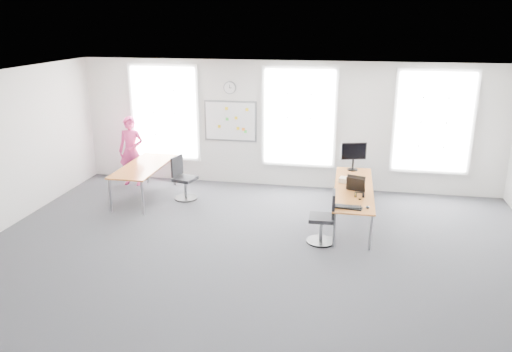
% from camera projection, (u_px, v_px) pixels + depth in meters
% --- Properties ---
extents(floor, '(10.00, 10.00, 0.00)m').
position_uv_depth(floor, '(254.00, 259.00, 8.48)').
color(floor, '#28282D').
rests_on(floor, ground).
extents(ceiling, '(10.00, 10.00, 0.00)m').
position_uv_depth(ceiling, '(254.00, 81.00, 7.57)').
color(ceiling, white).
rests_on(ceiling, ground).
extents(wall_back, '(10.00, 0.00, 10.00)m').
position_uv_depth(wall_back, '(286.00, 125.00, 11.77)').
color(wall_back, silver).
rests_on(wall_back, ground).
extents(wall_front, '(10.00, 0.00, 10.00)m').
position_uv_depth(wall_front, '(167.00, 313.00, 4.28)').
color(wall_front, silver).
rests_on(wall_front, ground).
extents(window_left, '(1.60, 0.06, 2.20)m').
position_uv_depth(window_left, '(165.00, 113.00, 12.21)').
color(window_left, white).
rests_on(window_left, wall_back).
extents(window_mid, '(1.60, 0.06, 2.20)m').
position_uv_depth(window_mid, '(299.00, 117.00, 11.63)').
color(window_mid, white).
rests_on(window_mid, wall_back).
extents(window_right, '(1.60, 0.06, 2.20)m').
position_uv_depth(window_right, '(433.00, 122.00, 11.10)').
color(window_right, white).
rests_on(window_right, wall_back).
extents(desk_right, '(0.75, 2.83, 0.69)m').
position_uv_depth(desk_right, '(354.00, 190.00, 9.95)').
color(desk_right, '#B6622F').
rests_on(desk_right, ground).
extents(desk_left, '(0.84, 2.09, 0.76)m').
position_uv_depth(desk_left, '(144.00, 168.00, 11.19)').
color(desk_left, '#B6622F').
rests_on(desk_left, ground).
extents(chair_right, '(0.52, 0.52, 0.98)m').
position_uv_depth(chair_right, '(325.00, 220.00, 8.99)').
color(chair_right, black).
rests_on(chair_right, ground).
extents(chair_left, '(0.54, 0.54, 0.98)m').
position_uv_depth(chair_left, '(183.00, 180.00, 11.21)').
color(chair_left, black).
rests_on(chair_left, ground).
extents(person, '(0.63, 0.43, 1.69)m').
position_uv_depth(person, '(131.00, 151.00, 12.05)').
color(person, '#CC3273').
rests_on(person, ground).
extents(whiteboard, '(1.20, 0.03, 0.90)m').
position_uv_depth(whiteboard, '(230.00, 121.00, 11.97)').
color(whiteboard, white).
rests_on(whiteboard, wall_back).
extents(wall_clock, '(0.30, 0.04, 0.30)m').
position_uv_depth(wall_clock, '(230.00, 88.00, 11.72)').
color(wall_clock, gray).
rests_on(wall_clock, wall_back).
extents(keyboard, '(0.52, 0.26, 0.02)m').
position_uv_depth(keyboard, '(348.00, 207.00, 8.87)').
color(keyboard, black).
rests_on(keyboard, desk_right).
extents(mouse, '(0.08, 0.12, 0.04)m').
position_uv_depth(mouse, '(368.00, 207.00, 8.84)').
color(mouse, black).
rests_on(mouse, desk_right).
extents(lens_cap, '(0.06, 0.06, 0.01)m').
position_uv_depth(lens_cap, '(360.00, 199.00, 9.29)').
color(lens_cap, black).
rests_on(lens_cap, desk_right).
extents(headphones, '(0.18, 0.10, 0.11)m').
position_uv_depth(headphones, '(359.00, 195.00, 9.38)').
color(headphones, black).
rests_on(headphones, desk_right).
extents(laptop_sleeve, '(0.38, 0.31, 0.30)m').
position_uv_depth(laptop_sleeve, '(356.00, 184.00, 9.69)').
color(laptop_sleeve, black).
rests_on(laptop_sleeve, desk_right).
extents(paper_stack, '(0.32, 0.27, 0.10)m').
position_uv_depth(paper_stack, '(347.00, 180.00, 10.24)').
color(paper_stack, beige).
rests_on(paper_stack, desk_right).
extents(monitor, '(0.55, 0.23, 0.63)m').
position_uv_depth(monitor, '(354.00, 154.00, 10.95)').
color(monitor, black).
rests_on(monitor, desk_right).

